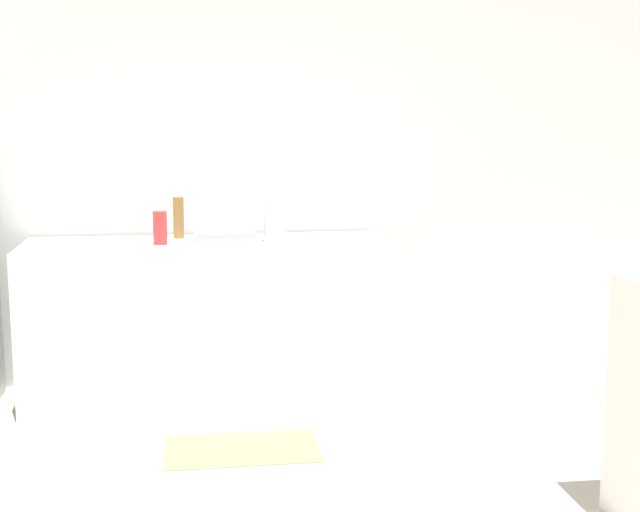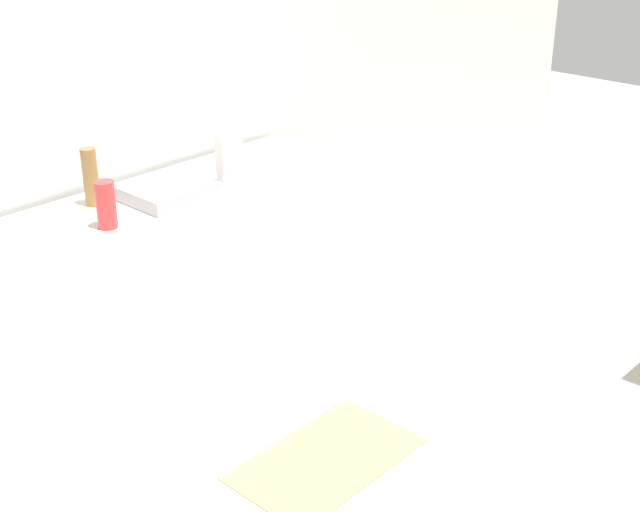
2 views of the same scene
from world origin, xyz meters
The scene contains 7 objects.
wall_back centered at (0.00, 3.36, 1.30)m, with size 8.00×0.06×2.60m, color silver.
counter centered at (0.06, 2.96, 0.46)m, with size 2.08×0.66×0.92m, color silver.
sink_basin centered at (0.15, 2.98, 0.95)m, with size 0.34×0.31×0.06m, color #9EA3A8.
bottle_tall centered at (-0.10, 3.14, 1.04)m, with size 0.06×0.06×0.24m, color olive.
bottle_short centered at (-0.20, 2.89, 1.01)m, with size 0.08×0.08×0.19m, color red.
paper_towel_roll centered at (0.43, 2.90, 1.03)m, with size 0.12×0.12×0.23m, color white.
kitchen_rug centered at (0.19, 2.11, 0.00)m, with size 0.76×0.46×0.01m, color #937A5B.
Camera 2 is at (-1.98, 0.15, 2.25)m, focal length 50.00 mm.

